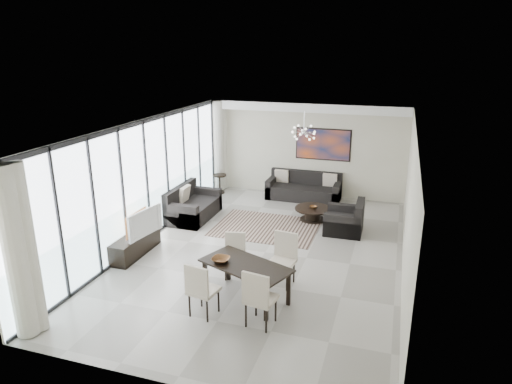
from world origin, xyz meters
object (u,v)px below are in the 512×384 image
at_px(coffee_table, 313,213).
at_px(television, 142,222).
at_px(tv_console, 136,245).
at_px(sofa_main, 304,190).
at_px(dining_table, 246,269).

height_order(coffee_table, television, television).
height_order(tv_console, television, television).
relative_size(coffee_table, tv_console, 0.65).
bearing_deg(sofa_main, television, -117.89).
height_order(sofa_main, television, television).
bearing_deg(coffee_table, television, -134.93).
bearing_deg(coffee_table, sofa_main, 109.51).
bearing_deg(dining_table, tv_console, 160.86).
distance_m(coffee_table, dining_table, 4.40).
relative_size(sofa_main, tv_console, 1.47).
height_order(coffee_table, tv_console, tv_console).
relative_size(sofa_main, dining_table, 1.20).
distance_m(coffee_table, tv_console, 4.76).
bearing_deg(tv_console, television, 22.91).
bearing_deg(tv_console, dining_table, -19.14).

